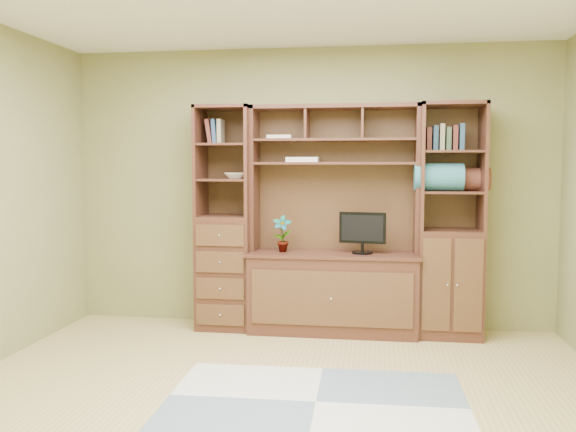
% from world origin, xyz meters
% --- Properties ---
extents(room, '(4.60, 4.10, 2.64)m').
position_xyz_m(room, '(0.00, 0.00, 1.30)').
color(room, tan).
rests_on(room, ground).
extents(center_hutch, '(1.54, 0.53, 2.05)m').
position_xyz_m(center_hutch, '(0.25, 1.73, 1.02)').
color(center_hutch, '#442217').
rests_on(center_hutch, ground).
extents(left_tower, '(0.50, 0.45, 2.05)m').
position_xyz_m(left_tower, '(-0.75, 1.77, 1.02)').
color(left_tower, '#442217').
rests_on(left_tower, ground).
extents(right_tower, '(0.55, 0.45, 2.05)m').
position_xyz_m(right_tower, '(1.27, 1.77, 1.02)').
color(right_tower, '#442217').
rests_on(right_tower, ground).
extents(rug, '(1.95, 1.32, 0.01)m').
position_xyz_m(rug, '(0.26, 0.05, 0.01)').
color(rug, '#9FA5A4').
rests_on(rug, ground).
extents(monitor, '(0.44, 0.24, 0.51)m').
position_xyz_m(monitor, '(0.51, 1.70, 0.98)').
color(monitor, black).
rests_on(monitor, center_hutch).
extents(orchid, '(0.18, 0.12, 0.33)m').
position_xyz_m(orchid, '(-0.21, 1.70, 0.90)').
color(orchid, '#995634').
rests_on(orchid, center_hutch).
extents(magazines, '(0.29, 0.21, 0.04)m').
position_xyz_m(magazines, '(-0.04, 1.82, 1.56)').
color(magazines, beige).
rests_on(magazines, center_hutch).
extents(bowl, '(0.22, 0.22, 0.05)m').
position_xyz_m(bowl, '(-0.65, 1.77, 1.42)').
color(bowl, white).
rests_on(bowl, left_tower).
extents(blanket_teal, '(0.41, 0.24, 0.24)m').
position_xyz_m(blanket_teal, '(1.16, 1.73, 1.41)').
color(blanket_teal, '#2E6E79').
rests_on(blanket_teal, right_tower).
extents(blanket_red, '(0.36, 0.20, 0.20)m').
position_xyz_m(blanket_red, '(1.43, 1.85, 1.39)').
color(blanket_red, brown).
rests_on(blanket_red, right_tower).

